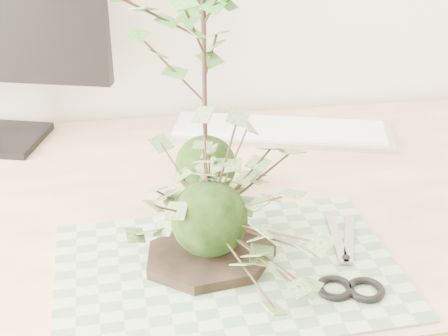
{
  "coord_description": "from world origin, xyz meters",
  "views": [
    {
      "loc": [
        -0.12,
        0.37,
        1.24
      ],
      "look_at": [
        0.0,
        1.14,
        0.84
      ],
      "focal_mm": 50.0,
      "sensor_mm": 36.0,
      "label": 1
    }
  ],
  "objects_px": {
    "keyboard": "(279,130)",
    "desk": "(260,239)",
    "ivy_kokedama": "(209,187)",
    "maple_kokedama": "(203,18)"
  },
  "relations": [
    {
      "from": "maple_kokedama",
      "to": "keyboard",
      "type": "height_order",
      "value": "maple_kokedama"
    },
    {
      "from": "maple_kokedama",
      "to": "keyboard",
      "type": "xyz_separation_m",
      "value": [
        0.17,
        0.2,
        -0.28
      ]
    },
    {
      "from": "ivy_kokedama",
      "to": "maple_kokedama",
      "type": "height_order",
      "value": "maple_kokedama"
    },
    {
      "from": "ivy_kokedama",
      "to": "maple_kokedama",
      "type": "relative_size",
      "value": 0.92
    },
    {
      "from": "ivy_kokedama",
      "to": "keyboard",
      "type": "height_order",
      "value": "ivy_kokedama"
    },
    {
      "from": "ivy_kokedama",
      "to": "maple_kokedama",
      "type": "bearing_deg",
      "value": 83.85
    },
    {
      "from": "desk",
      "to": "keyboard",
      "type": "relative_size",
      "value": 3.53
    },
    {
      "from": "ivy_kokedama",
      "to": "keyboard",
      "type": "distance_m",
      "value": 0.45
    },
    {
      "from": "ivy_kokedama",
      "to": "keyboard",
      "type": "xyz_separation_m",
      "value": [
        0.19,
        0.4,
        -0.11
      ]
    },
    {
      "from": "keyboard",
      "to": "desk",
      "type": "bearing_deg",
      "value": -94.11
    }
  ]
}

